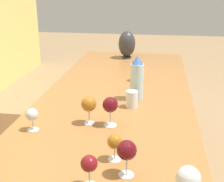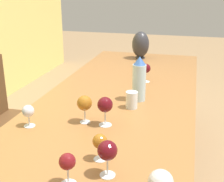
{
  "view_description": "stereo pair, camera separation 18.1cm",
  "coord_description": "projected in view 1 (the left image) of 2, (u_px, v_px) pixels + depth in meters",
  "views": [
    {
      "loc": [
        -1.75,
        -0.26,
        1.44
      ],
      "look_at": [
        -0.05,
        0.0,
        0.82
      ],
      "focal_mm": 50.0,
      "sensor_mm": 36.0,
      "label": 1
    },
    {
      "loc": [
        -1.71,
        -0.44,
        1.44
      ],
      "look_at": [
        -0.05,
        0.0,
        0.82
      ],
      "focal_mm": 50.0,
      "sensor_mm": 36.0,
      "label": 2
    }
  ],
  "objects": [
    {
      "name": "water_tumbler",
      "position": [
        132.0,
        99.0,
        1.84
      ],
      "size": [
        0.07,
        0.07,
        0.1
      ],
      "color": "silver",
      "rests_on": "dining_table"
    },
    {
      "name": "wine_glass_7",
      "position": [
        115.0,
        142.0,
        1.28
      ],
      "size": [
        0.06,
        0.06,
        0.12
      ],
      "color": "silver",
      "rests_on": "dining_table"
    },
    {
      "name": "wine_glass_6",
      "position": [
        89.0,
        104.0,
        1.61
      ],
      "size": [
        0.08,
        0.08,
        0.15
      ],
      "color": "silver",
      "rests_on": "dining_table"
    },
    {
      "name": "wine_glass_0",
      "position": [
        139.0,
        68.0,
        2.3
      ],
      "size": [
        0.07,
        0.07,
        0.14
      ],
      "color": "silver",
      "rests_on": "dining_table"
    },
    {
      "name": "wine_glass_4",
      "position": [
        188.0,
        179.0,
        1.01
      ],
      "size": [
        0.08,
        0.08,
        0.15
      ],
      "color": "silver",
      "rests_on": "dining_table"
    },
    {
      "name": "dining_table",
      "position": [
        113.0,
        112.0,
        1.93
      ],
      "size": [
        2.85,
        0.97,
        0.72
      ],
      "color": "#936033",
      "rests_on": "ground_plane"
    },
    {
      "name": "vase",
      "position": [
        127.0,
        44.0,
        2.98
      ],
      "size": [
        0.16,
        0.16,
        0.26
      ],
      "color": "#2D2D33",
      "rests_on": "dining_table"
    },
    {
      "name": "water_bottle",
      "position": [
        137.0,
        79.0,
        1.93
      ],
      "size": [
        0.08,
        0.08,
        0.28
      ],
      "color": "#ADCCD6",
      "rests_on": "dining_table"
    },
    {
      "name": "wine_glass_3",
      "position": [
        110.0,
        105.0,
        1.58
      ],
      "size": [
        0.08,
        0.08,
        0.16
      ],
      "color": "silver",
      "rests_on": "dining_table"
    },
    {
      "name": "wine_glass_2",
      "position": [
        127.0,
        151.0,
        1.17
      ],
      "size": [
        0.08,
        0.08,
        0.15
      ],
      "color": "silver",
      "rests_on": "dining_table"
    },
    {
      "name": "wine_glass_5",
      "position": [
        89.0,
        165.0,
        1.11
      ],
      "size": [
        0.06,
        0.06,
        0.13
      ],
      "color": "silver",
      "rests_on": "dining_table"
    },
    {
      "name": "wine_glass_1",
      "position": [
        32.0,
        115.0,
        1.54
      ],
      "size": [
        0.06,
        0.06,
        0.12
      ],
      "color": "silver",
      "rests_on": "dining_table"
    }
  ]
}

